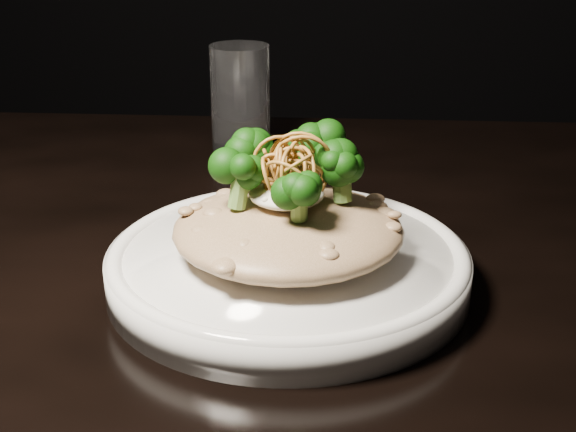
# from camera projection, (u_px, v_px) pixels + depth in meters

# --- Properties ---
(table) EXTENTS (1.10, 0.80, 0.75)m
(table) POSITION_uv_depth(u_px,v_px,m) (324.00, 344.00, 0.67)
(table) COLOR black
(table) RESTS_ON ground
(plate) EXTENTS (0.26, 0.26, 0.03)m
(plate) POSITION_uv_depth(u_px,v_px,m) (288.00, 268.00, 0.59)
(plate) COLOR white
(plate) RESTS_ON table
(risotto) EXTENTS (0.17, 0.17, 0.04)m
(risotto) POSITION_uv_depth(u_px,v_px,m) (288.00, 229.00, 0.57)
(risotto) COLOR brown
(risotto) RESTS_ON plate
(broccoli) EXTENTS (0.11, 0.11, 0.04)m
(broccoli) POSITION_uv_depth(u_px,v_px,m) (289.00, 176.00, 0.56)
(broccoli) COLOR black
(broccoli) RESTS_ON risotto
(cheese) EXTENTS (0.05, 0.05, 0.01)m
(cheese) POSITION_uv_depth(u_px,v_px,m) (287.00, 194.00, 0.57)
(cheese) COLOR white
(cheese) RESTS_ON risotto
(shallots) EXTENTS (0.05, 0.05, 0.03)m
(shallots) POSITION_uv_depth(u_px,v_px,m) (286.00, 164.00, 0.55)
(shallots) COLOR #8C5B1D
(shallots) RESTS_ON cheese
(drinking_glass) EXTENTS (0.07, 0.07, 0.11)m
(drinking_glass) POSITION_uv_depth(u_px,v_px,m) (240.00, 98.00, 0.87)
(drinking_glass) COLOR white
(drinking_glass) RESTS_ON table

